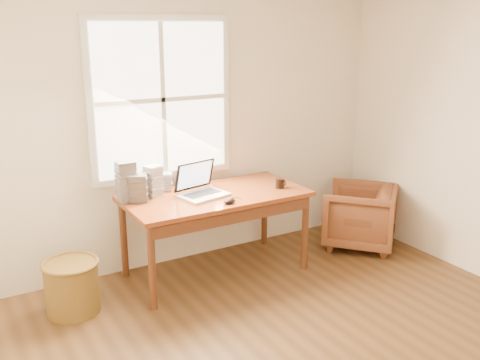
# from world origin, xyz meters

# --- Properties ---
(room_shell) EXTENTS (4.04, 4.54, 2.64)m
(room_shell) POSITION_xyz_m (-0.02, 0.16, 1.32)
(room_shell) COLOR brown
(room_shell) RESTS_ON ground
(desk) EXTENTS (1.60, 0.80, 0.04)m
(desk) POSITION_xyz_m (0.00, 1.80, 0.73)
(desk) COLOR brown
(desk) RESTS_ON room_shell
(armchair) EXTENTS (0.96, 0.96, 0.63)m
(armchair) POSITION_xyz_m (1.55, 1.62, 0.31)
(armchair) COLOR brown
(armchair) RESTS_ON room_shell
(wicker_stool) EXTENTS (0.48, 0.48, 0.41)m
(wicker_stool) POSITION_xyz_m (-1.30, 1.74, 0.21)
(wicker_stool) COLOR brown
(wicker_stool) RESTS_ON room_shell
(laptop) EXTENTS (0.48, 0.50, 0.30)m
(laptop) POSITION_xyz_m (-0.13, 1.77, 0.90)
(laptop) COLOR silver
(laptop) RESTS_ON desk
(mouse) EXTENTS (0.12, 0.09, 0.04)m
(mouse) POSITION_xyz_m (-0.02, 1.51, 0.77)
(mouse) COLOR black
(mouse) RESTS_ON desk
(coffee_mug) EXTENTS (0.10, 0.10, 0.09)m
(coffee_mug) POSITION_xyz_m (0.58, 1.66, 0.79)
(coffee_mug) COLOR black
(coffee_mug) RESTS_ON desk
(cd_stack_a) EXTENTS (0.17, 0.16, 0.27)m
(cd_stack_a) POSITION_xyz_m (-0.49, 2.01, 0.88)
(cd_stack_a) COLOR silver
(cd_stack_a) RESTS_ON desk
(cd_stack_b) EXTENTS (0.19, 0.18, 0.23)m
(cd_stack_b) POSITION_xyz_m (-0.65, 1.95, 0.86)
(cd_stack_b) COLOR #26262B
(cd_stack_b) RESTS_ON desk
(cd_stack_c) EXTENTS (0.15, 0.13, 0.34)m
(cd_stack_c) POSITION_xyz_m (-0.73, 2.01, 0.92)
(cd_stack_c) COLOR #9F9FAC
(cd_stack_c) RESTS_ON desk
(cd_stack_d) EXTENTS (0.16, 0.15, 0.16)m
(cd_stack_d) POSITION_xyz_m (-0.34, 2.12, 0.83)
(cd_stack_d) COLOR silver
(cd_stack_d) RESTS_ON desk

